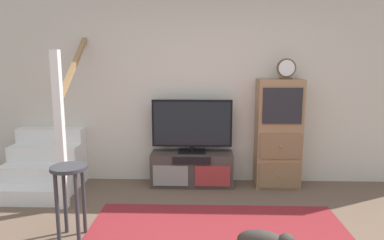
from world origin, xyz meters
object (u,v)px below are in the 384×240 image
side_cabinet (278,134)px  bar_stool_near (70,185)px  media_console (192,169)px  television (192,125)px  desk_clock (286,69)px

side_cabinet → bar_stool_near: bearing=-146.9°
media_console → television: size_ratio=1.03×
television → side_cabinet: side_cabinet is taller
media_console → bar_stool_near: (-1.11, -1.46, 0.30)m
television → side_cabinet: (1.15, -0.01, -0.11)m
side_cabinet → desk_clock: desk_clock is taller
television → bar_stool_near: (-1.11, -1.49, -0.30)m
desk_clock → bar_stool_near: desk_clock is taller
side_cabinet → bar_stool_near: 2.70m
television → bar_stool_near: bearing=-126.8°
side_cabinet → desk_clock: (0.06, -0.02, 0.86)m
side_cabinet → bar_stool_near: side_cabinet is taller
media_console → desk_clock: 1.81m
media_console → side_cabinet: (1.15, 0.01, 0.49)m
media_console → bar_stool_near: bearing=-127.2°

